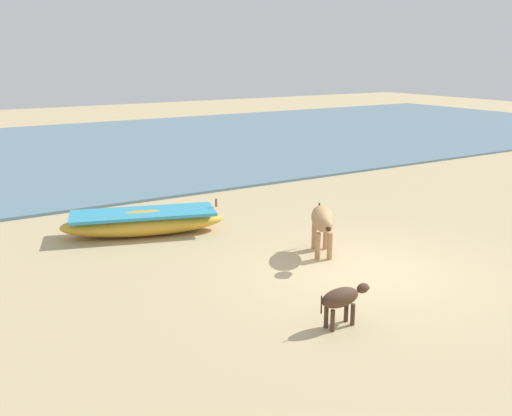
{
  "coord_description": "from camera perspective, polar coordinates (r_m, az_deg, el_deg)",
  "views": [
    {
      "loc": [
        -7.51,
        -8.0,
        4.1
      ],
      "look_at": [
        -0.4,
        3.25,
        0.6
      ],
      "focal_mm": 41.29,
      "sensor_mm": 36.0,
      "label": 1
    }
  ],
  "objects": [
    {
      "name": "ground",
      "position": [
        11.72,
        10.26,
        -6.0
      ],
      "size": [
        80.0,
        80.0,
        0.0
      ],
      "primitive_type": "plane",
      "color": "tan"
    },
    {
      "name": "sea_water",
      "position": [
        26.83,
        -15.72,
        5.48
      ],
      "size": [
        60.0,
        20.0,
        0.08
      ],
      "primitive_type": "cube",
      "color": "slate",
      "rests_on": "ground"
    },
    {
      "name": "fishing_boat_1",
      "position": [
        13.96,
        -10.84,
        -1.33
      ],
      "size": [
        3.92,
        2.25,
        0.76
      ],
      "rotation": [
        0.0,
        0.0,
        5.97
      ],
      "color": "gold",
      "rests_on": "ground"
    },
    {
      "name": "cow_adult_tan",
      "position": [
        12.27,
        6.48,
        -1.27
      ],
      "size": [
        1.08,
        1.46,
        1.03
      ],
      "rotation": [
        0.0,
        0.0,
        4.16
      ],
      "color": "tan",
      "rests_on": "ground"
    },
    {
      "name": "calf_near_dark",
      "position": [
        9.24,
        8.32,
        -8.68
      ],
      "size": [
        0.98,
        0.29,
        0.63
      ],
      "rotation": [
        0.0,
        0.0,
        0.01
      ],
      "color": "#4C3323",
      "rests_on": "ground"
    }
  ]
}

